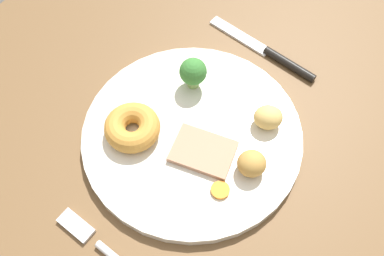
{
  "coord_description": "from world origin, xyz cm",
  "views": [
    {
      "loc": [
        -26.27,
        -13.45,
        52.29
      ],
      "look_at": [
        -3.76,
        2.14,
        6.0
      ],
      "focal_mm": 39.48,
      "sensor_mm": 36.0,
      "label": 1
    }
  ],
  "objects_px": {
    "carrot_coin_front": "(220,190)",
    "broccoli_floret": "(193,72)",
    "yorkshire_pudding": "(132,127)",
    "dinner_plate": "(192,135)",
    "roast_potato_right": "(252,163)",
    "meat_slice_main": "(203,151)",
    "knife": "(270,53)",
    "roast_potato_left": "(268,117)",
    "fork": "(106,251)"
  },
  "relations": [
    {
      "from": "carrot_coin_front",
      "to": "broccoli_floret",
      "type": "distance_m",
      "value": 0.16
    },
    {
      "from": "yorkshire_pudding",
      "to": "dinner_plate",
      "type": "bearing_deg",
      "value": -54.29
    },
    {
      "from": "yorkshire_pudding",
      "to": "roast_potato_right",
      "type": "xyz_separation_m",
      "value": [
        0.04,
        -0.15,
        0.0
      ]
    },
    {
      "from": "meat_slice_main",
      "to": "yorkshire_pudding",
      "type": "xyz_separation_m",
      "value": [
        -0.03,
        0.09,
        0.01
      ]
    },
    {
      "from": "meat_slice_main",
      "to": "broccoli_floret",
      "type": "xyz_separation_m",
      "value": [
        0.08,
        0.07,
        0.02
      ]
    },
    {
      "from": "knife",
      "to": "roast_potato_left",
      "type": "bearing_deg",
      "value": 122.06
    },
    {
      "from": "roast_potato_left",
      "to": "broccoli_floret",
      "type": "relative_size",
      "value": 0.8
    },
    {
      "from": "meat_slice_main",
      "to": "dinner_plate",
      "type": "bearing_deg",
      "value": 59.22
    },
    {
      "from": "yorkshire_pudding",
      "to": "roast_potato_left",
      "type": "distance_m",
      "value": 0.17
    },
    {
      "from": "fork",
      "to": "meat_slice_main",
      "type": "bearing_deg",
      "value": -95.83
    },
    {
      "from": "carrot_coin_front",
      "to": "roast_potato_right",
      "type": "bearing_deg",
      "value": -18.23
    },
    {
      "from": "meat_slice_main",
      "to": "roast_potato_right",
      "type": "xyz_separation_m",
      "value": [
        0.01,
        -0.06,
        0.01
      ]
    },
    {
      "from": "dinner_plate",
      "to": "broccoli_floret",
      "type": "xyz_separation_m",
      "value": [
        0.06,
        0.04,
        0.03
      ]
    },
    {
      "from": "yorkshire_pudding",
      "to": "meat_slice_main",
      "type": "bearing_deg",
      "value": -73.36
    },
    {
      "from": "dinner_plate",
      "to": "roast_potato_right",
      "type": "distance_m",
      "value": 0.09
    },
    {
      "from": "dinner_plate",
      "to": "broccoli_floret",
      "type": "bearing_deg",
      "value": 33.61
    },
    {
      "from": "dinner_plate",
      "to": "knife",
      "type": "xyz_separation_m",
      "value": [
        0.18,
        -0.02,
        -0.0
      ]
    },
    {
      "from": "yorkshire_pudding",
      "to": "fork",
      "type": "bearing_deg",
      "value": -153.64
    },
    {
      "from": "yorkshire_pudding",
      "to": "broccoli_floret",
      "type": "bearing_deg",
      "value": -10.18
    },
    {
      "from": "meat_slice_main",
      "to": "broccoli_floret",
      "type": "height_order",
      "value": "broccoli_floret"
    },
    {
      "from": "dinner_plate",
      "to": "carrot_coin_front",
      "type": "bearing_deg",
      "value": -122.84
    },
    {
      "from": "roast_potato_left",
      "to": "fork",
      "type": "xyz_separation_m",
      "value": [
        -0.25,
        0.07,
        -0.02
      ]
    },
    {
      "from": "yorkshire_pudding",
      "to": "roast_potato_left",
      "type": "xyz_separation_m",
      "value": [
        0.11,
        -0.13,
        0.0
      ]
    },
    {
      "from": "yorkshire_pudding",
      "to": "knife",
      "type": "bearing_deg",
      "value": -18.86
    },
    {
      "from": "carrot_coin_front",
      "to": "roast_potato_left",
      "type": "bearing_deg",
      "value": 0.62
    },
    {
      "from": "yorkshire_pudding",
      "to": "carrot_coin_front",
      "type": "height_order",
      "value": "yorkshire_pudding"
    },
    {
      "from": "dinner_plate",
      "to": "yorkshire_pudding",
      "type": "distance_m",
      "value": 0.08
    },
    {
      "from": "yorkshire_pudding",
      "to": "roast_potato_left",
      "type": "bearing_deg",
      "value": -50.49
    },
    {
      "from": "yorkshire_pudding",
      "to": "fork",
      "type": "distance_m",
      "value": 0.15
    },
    {
      "from": "roast_potato_left",
      "to": "meat_slice_main",
      "type": "bearing_deg",
      "value": 152.32
    },
    {
      "from": "broccoli_floret",
      "to": "yorkshire_pudding",
      "type": "bearing_deg",
      "value": 169.82
    },
    {
      "from": "broccoli_floret",
      "to": "roast_potato_right",
      "type": "bearing_deg",
      "value": -116.65
    },
    {
      "from": "roast_potato_right",
      "to": "roast_potato_left",
      "type": "bearing_deg",
      "value": 13.22
    },
    {
      "from": "carrot_coin_front",
      "to": "fork",
      "type": "relative_size",
      "value": 0.15
    },
    {
      "from": "broccoli_floret",
      "to": "fork",
      "type": "bearing_deg",
      "value": -168.93
    },
    {
      "from": "roast_potato_left",
      "to": "fork",
      "type": "distance_m",
      "value": 0.26
    },
    {
      "from": "meat_slice_main",
      "to": "roast_potato_right",
      "type": "relative_size",
      "value": 2.15
    },
    {
      "from": "fork",
      "to": "dinner_plate",
      "type": "bearing_deg",
      "value": -85.83
    },
    {
      "from": "roast_potato_right",
      "to": "fork",
      "type": "relative_size",
      "value": 0.23
    },
    {
      "from": "roast_potato_left",
      "to": "carrot_coin_front",
      "type": "relative_size",
      "value": 1.64
    },
    {
      "from": "dinner_plate",
      "to": "yorkshire_pudding",
      "type": "height_order",
      "value": "yorkshire_pudding"
    },
    {
      "from": "carrot_coin_front",
      "to": "knife",
      "type": "xyz_separation_m",
      "value": [
        0.23,
        0.06,
        -0.01
      ]
    },
    {
      "from": "dinner_plate",
      "to": "fork",
      "type": "height_order",
      "value": "dinner_plate"
    },
    {
      "from": "meat_slice_main",
      "to": "fork",
      "type": "relative_size",
      "value": 0.5
    },
    {
      "from": "yorkshire_pudding",
      "to": "roast_potato_left",
      "type": "height_order",
      "value": "roast_potato_left"
    },
    {
      "from": "fork",
      "to": "roast_potato_right",
      "type": "bearing_deg",
      "value": -112.91
    },
    {
      "from": "carrot_coin_front",
      "to": "fork",
      "type": "xyz_separation_m",
      "value": [
        -0.13,
        0.07,
        -0.01
      ]
    },
    {
      "from": "yorkshire_pudding",
      "to": "roast_potato_right",
      "type": "distance_m",
      "value": 0.16
    },
    {
      "from": "carrot_coin_front",
      "to": "broccoli_floret",
      "type": "xyz_separation_m",
      "value": [
        0.11,
        0.12,
        0.03
      ]
    },
    {
      "from": "broccoli_floret",
      "to": "fork",
      "type": "distance_m",
      "value": 0.25
    }
  ]
}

